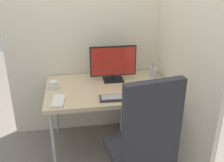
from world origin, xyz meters
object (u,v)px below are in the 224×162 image
Objects in this scene: filing_cabinet at (143,117)px; pen_holder at (154,72)px; keyboard at (123,97)px; coffee_mug at (54,85)px; notebook at (58,101)px; office_chair at (145,140)px; monitor at (113,63)px; mouse at (158,91)px.

pen_holder is (0.14, 0.13, 0.50)m from filing_cabinet.
coffee_mug is (-0.66, 0.33, 0.03)m from keyboard.
pen_holder is at bearing 29.30° from notebook.
office_chair is at bearing -80.20° from keyboard.
monitor is 4.84× the size of mouse.
filing_cabinet is 4.86× the size of coffee_mug.
coffee_mug is at bearing -172.37° from pen_holder.
filing_cabinet is at bearing -137.48° from pen_holder.
keyboard is 0.66m from pen_holder.
monitor is at bearing -178.04° from pen_holder.
monitor is at bearing 42.80° from notebook.
coffee_mug is (-1.02, 0.26, 0.02)m from mouse.
office_chair is 0.51m from keyboard.
office_chair is 6.49× the size of pen_holder.
coffee_mug is at bearing -178.85° from filing_cabinet.
filing_cabinet is 1.13× the size of monitor.
monitor is 0.75m from notebook.
office_chair is at bearing -110.83° from pen_holder.
office_chair is 0.91m from filing_cabinet.
mouse is (0.28, 0.55, 0.16)m from office_chair.
office_chair is 1.11m from coffee_mug.
filing_cabinet is 5.46× the size of mouse.
filing_cabinet is 0.73m from monitor.
coffee_mug is at bearing 153.29° from keyboard.
monitor is at bearing 161.02° from filing_cabinet.
monitor is 2.81× the size of pen_holder.
keyboard is (0.02, -0.46, -0.19)m from monitor.
monitor is at bearing 96.22° from office_chair.
mouse is 0.58× the size of pen_holder.
office_chair is at bearing -30.40° from notebook.
pen_holder is at bearing 69.17° from office_chair.
monitor reaches higher than keyboard.
filing_cabinet is 0.55m from mouse.
mouse is 1.05m from coffee_mug.
keyboard is at bearing -87.55° from monitor.
pen_holder is at bearing 42.52° from filing_cabinet.
monitor is 1.11× the size of keyboard.
office_chair reaches higher than keyboard.
coffee_mug is at bearing 106.01° from notebook.
coffee_mug is (-0.74, 0.81, 0.18)m from office_chair.
pen_holder reaches higher than keyboard.
pen_holder is 0.77× the size of notebook.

